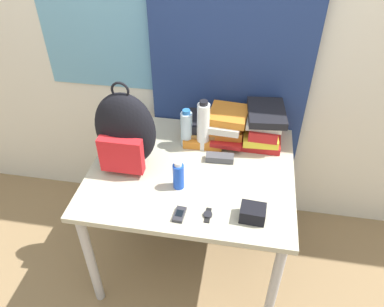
% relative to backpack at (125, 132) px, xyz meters
% --- Properties ---
extents(wall_back, '(6.00, 0.06, 2.50)m').
position_rel_backpack_xyz_m(wall_back, '(0.34, 0.55, 0.31)').
color(wall_back, silver).
rests_on(wall_back, ground_plane).
extents(curtain_blue, '(0.90, 0.04, 2.50)m').
position_rel_backpack_xyz_m(curtain_blue, '(0.47, 0.49, 0.31)').
color(curtain_blue, navy).
rests_on(curtain_blue, ground_plane).
extents(desk, '(1.06, 0.89, 0.73)m').
position_rel_backpack_xyz_m(desk, '(0.34, 0.02, -0.29)').
color(desk, '#B7B299').
rests_on(desk, ground_plane).
extents(backpack, '(0.31, 0.21, 0.48)m').
position_rel_backpack_xyz_m(backpack, '(0.00, 0.00, 0.00)').
color(backpack, black).
rests_on(backpack, desk).
extents(book_stack_left, '(0.23, 0.27, 0.13)m').
position_rel_backpack_xyz_m(book_stack_left, '(0.36, 0.31, -0.15)').
color(book_stack_left, orange).
rests_on(book_stack_left, desk).
extents(book_stack_center, '(0.23, 0.28, 0.19)m').
position_rel_backpack_xyz_m(book_stack_center, '(0.49, 0.31, -0.11)').
color(book_stack_center, '#1E5623').
rests_on(book_stack_center, desk).
extents(book_stack_right, '(0.24, 0.29, 0.22)m').
position_rel_backpack_xyz_m(book_stack_right, '(0.69, 0.31, -0.10)').
color(book_stack_right, red).
rests_on(book_stack_right, desk).
extents(water_bottle, '(0.07, 0.07, 0.23)m').
position_rel_backpack_xyz_m(water_bottle, '(0.27, 0.22, -0.09)').
color(water_bottle, silver).
rests_on(water_bottle, desk).
extents(sports_bottle, '(0.07, 0.07, 0.30)m').
position_rel_backpack_xyz_m(sports_bottle, '(0.37, 0.21, -0.06)').
color(sports_bottle, white).
rests_on(sports_bottle, desk).
extents(sunscreen_bottle, '(0.06, 0.06, 0.16)m').
position_rel_backpack_xyz_m(sunscreen_bottle, '(0.30, -0.13, -0.13)').
color(sunscreen_bottle, blue).
rests_on(sunscreen_bottle, desk).
extents(cell_phone, '(0.05, 0.09, 0.02)m').
position_rel_backpack_xyz_m(cell_phone, '(0.34, -0.32, -0.20)').
color(cell_phone, '#2D2D33').
rests_on(cell_phone, desk).
extents(sunglasses_case, '(0.15, 0.06, 0.04)m').
position_rel_backpack_xyz_m(sunglasses_case, '(0.48, 0.11, -0.19)').
color(sunglasses_case, '#47474C').
rests_on(sunglasses_case, desk).
extents(camera_pouch, '(0.12, 0.10, 0.07)m').
position_rel_backpack_xyz_m(camera_pouch, '(0.67, -0.28, -0.17)').
color(camera_pouch, black).
rests_on(camera_pouch, desk).
extents(wristwatch, '(0.04, 0.09, 0.01)m').
position_rel_backpack_xyz_m(wristwatch, '(0.47, -0.30, -0.20)').
color(wristwatch, black).
rests_on(wristwatch, desk).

